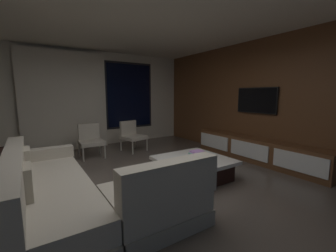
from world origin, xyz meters
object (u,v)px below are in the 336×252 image
(accent_chair_by_curtain, at_px, (91,139))
(mounted_tv, at_px, (256,100))
(accent_chair_near_window, at_px, (132,134))
(book_stack_on_coffee_table, at_px, (197,153))
(media_console, at_px, (256,151))
(sectional_couch, at_px, (76,195))
(coffee_table, at_px, (194,168))

(accent_chair_by_curtain, height_order, mounted_tv, mounted_tv)
(accent_chair_near_window, relative_size, accent_chair_by_curtain, 1.00)
(book_stack_on_coffee_table, relative_size, media_console, 0.09)
(book_stack_on_coffee_table, xyz_separation_m, media_console, (1.61, -0.13, -0.15))
(sectional_couch, height_order, mounted_tv, mounted_tv)
(coffee_table, distance_m, mounted_tv, 2.29)
(sectional_couch, bearing_deg, mounted_tv, 5.49)
(sectional_couch, bearing_deg, book_stack_on_coffee_table, 8.23)
(coffee_table, xyz_separation_m, media_console, (1.78, -0.02, 0.06))
(book_stack_on_coffee_table, height_order, media_console, media_console)
(media_console, bearing_deg, accent_chair_near_window, 127.77)
(accent_chair_by_curtain, bearing_deg, accent_chair_near_window, 0.41)
(sectional_couch, distance_m, media_console, 3.77)
(sectional_couch, bearing_deg, coffee_table, 5.87)
(sectional_couch, distance_m, book_stack_on_coffee_table, 2.18)
(accent_chair_near_window, bearing_deg, accent_chair_by_curtain, -179.59)
(coffee_table, distance_m, book_stack_on_coffee_table, 0.30)
(sectional_couch, relative_size, mounted_tv, 2.53)
(coffee_table, bearing_deg, book_stack_on_coffee_table, 32.18)
(sectional_couch, relative_size, accent_chair_near_window, 3.21)
(coffee_table, distance_m, accent_chair_by_curtain, 2.70)
(book_stack_on_coffee_table, distance_m, accent_chair_by_curtain, 2.68)
(sectional_couch, relative_size, media_console, 0.81)
(coffee_table, relative_size, mounted_tv, 1.17)
(mounted_tv, bearing_deg, accent_chair_near_window, 132.72)
(sectional_couch, relative_size, book_stack_on_coffee_table, 9.17)
(sectional_couch, bearing_deg, media_console, 2.76)
(accent_chair_near_window, bearing_deg, book_stack_on_coffee_table, -82.95)
(accent_chair_by_curtain, xyz_separation_m, mounted_tv, (3.14, -2.24, 0.92))
(coffee_table, relative_size, media_console, 0.37)
(sectional_couch, height_order, accent_chair_by_curtain, sectional_couch)
(mounted_tv, bearing_deg, book_stack_on_coffee_table, -177.86)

